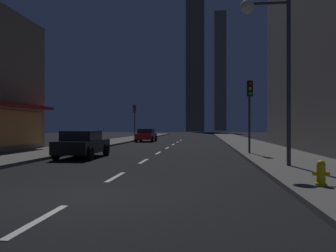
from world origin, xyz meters
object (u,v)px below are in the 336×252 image
object	(u,v)px
street_lamp_right	(267,41)
traffic_light_far_left	(134,114)
fire_hydrant_yellow_near	(321,174)
car_parked_near	(82,144)
car_parked_far	(146,135)
traffic_light_near_right	(250,100)
fire_hydrant_far_left	(90,142)

from	to	relation	value
street_lamp_right	traffic_light_far_left	bearing A→B (deg)	112.20
fire_hydrant_yellow_near	street_lamp_right	distance (m)	6.54
car_parked_near	car_parked_far	distance (m)	20.16
fire_hydrant_yellow_near	traffic_light_near_right	xyz separation A→B (m)	(-0.40, 10.73, 2.74)
car_parked_far	traffic_light_far_left	bearing A→B (deg)	126.08
car_parked_far	traffic_light_far_left	distance (m)	4.05
fire_hydrant_far_left	traffic_light_near_right	distance (m)	13.03
car_parked_near	street_lamp_right	xyz separation A→B (m)	(8.98, -3.90, 4.33)
car_parked_near	street_lamp_right	world-z (taller)	street_lamp_right
fire_hydrant_yellow_near	street_lamp_right	bearing A→B (deg)	96.45
traffic_light_near_right	traffic_light_far_left	size ratio (longest dim) A/B	1.00
fire_hydrant_yellow_near	fire_hydrant_far_left	size ratio (longest dim) A/B	1.00
car_parked_near	car_parked_far	xyz separation A→B (m)	(0.00, 20.16, 0.00)
fire_hydrant_yellow_near	traffic_light_near_right	bearing A→B (deg)	92.14
fire_hydrant_yellow_near	fire_hydrant_far_left	distance (m)	20.22
fire_hydrant_far_left	car_parked_near	bearing A→B (deg)	-73.81
traffic_light_far_left	car_parked_far	bearing A→B (deg)	-53.92
traffic_light_far_left	street_lamp_right	size ratio (longest dim) A/B	0.64
car_parked_far	fire_hydrant_yellow_near	bearing A→B (deg)	-71.66
fire_hydrant_far_left	street_lamp_right	size ratio (longest dim) A/B	0.10
traffic_light_near_right	street_lamp_right	distance (m)	6.41
fire_hydrant_far_left	street_lamp_right	distance (m)	16.98
fire_hydrant_far_left	traffic_light_far_left	xyz separation A→B (m)	(0.40, 14.84, 2.74)
car_parked_far	fire_hydrant_far_left	bearing A→B (deg)	-100.64
car_parked_near	street_lamp_right	distance (m)	10.70
car_parked_near	car_parked_far	size ratio (longest dim) A/B	1.00
traffic_light_near_right	fire_hydrant_yellow_near	bearing A→B (deg)	-87.86
car_parked_near	street_lamp_right	bearing A→B (deg)	-23.46
car_parked_far	fire_hydrant_yellow_near	distance (m)	30.19
fire_hydrant_far_left	street_lamp_right	xyz separation A→B (m)	(11.28, -11.82, 4.61)
car_parked_far	traffic_light_near_right	size ratio (longest dim) A/B	1.01
car_parked_far	traffic_light_far_left	size ratio (longest dim) A/B	1.01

